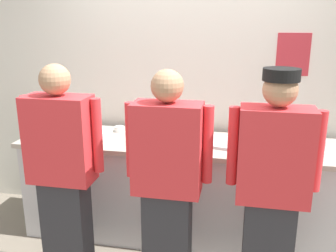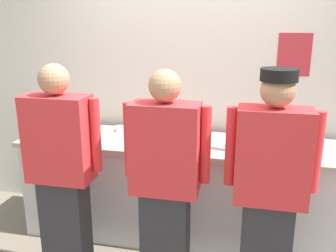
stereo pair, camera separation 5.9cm
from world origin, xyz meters
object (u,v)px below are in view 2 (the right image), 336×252
(chef_near_left, at_px, (62,170))
(ramekin_red_sauce, at_px, (266,139))
(plate_stack_front, at_px, (153,131))
(ramekin_green_sauce, at_px, (177,143))
(ramekin_orange_sauce, at_px, (120,128))
(sheet_tray, at_px, (232,144))
(squeeze_bottle_primary, at_px, (175,131))
(chef_far_right, at_px, (270,188))
(deli_cup, at_px, (187,137))
(chef_center, at_px, (165,181))
(ramekin_yellow_sauce, at_px, (68,129))
(plate_stack_rear, at_px, (100,134))
(mixing_bowl_steel, at_px, (305,145))

(chef_near_left, distance_m, ramekin_red_sauce, 1.70)
(plate_stack_front, height_order, ramekin_green_sauce, plate_stack_front)
(plate_stack_front, distance_m, ramekin_orange_sauce, 0.35)
(sheet_tray, height_order, ramekin_orange_sauce, ramekin_orange_sauce)
(chef_near_left, relative_size, squeeze_bottle_primary, 8.58)
(chef_far_right, bearing_deg, chef_near_left, 179.86)
(sheet_tray, xyz_separation_m, deli_cup, (-0.38, 0.03, 0.03))
(chef_center, height_order, ramekin_red_sauce, chef_center)
(squeeze_bottle_primary, distance_m, ramekin_green_sauce, 0.13)
(squeeze_bottle_primary, height_order, ramekin_yellow_sauce, squeeze_bottle_primary)
(ramekin_red_sauce, relative_size, deli_cup, 1.00)
(ramekin_red_sauce, height_order, deli_cup, deli_cup)
(plate_stack_front, bearing_deg, chef_far_right, -39.30)
(plate_stack_rear, xyz_separation_m, mixing_bowl_steel, (1.73, 0.03, 0.02))
(sheet_tray, bearing_deg, ramekin_orange_sauce, 169.47)
(squeeze_bottle_primary, relative_size, deli_cup, 2.10)
(plate_stack_rear, xyz_separation_m, ramekin_orange_sauce, (0.11, 0.23, -0.01))
(mixing_bowl_steel, distance_m, squeeze_bottle_primary, 1.06)
(plate_stack_front, distance_m, sheet_tray, 0.72)
(sheet_tray, distance_m, squeeze_bottle_primary, 0.49)
(chef_far_right, height_order, squeeze_bottle_primary, chef_far_right)
(plate_stack_front, bearing_deg, ramekin_green_sauce, -37.53)
(mixing_bowl_steel, bearing_deg, ramekin_red_sauce, 147.33)
(ramekin_yellow_sauce, distance_m, ramekin_green_sauce, 1.09)
(chef_far_right, height_order, ramekin_orange_sauce, chef_far_right)
(chef_center, bearing_deg, chef_near_left, 179.01)
(plate_stack_rear, height_order, squeeze_bottle_primary, squeeze_bottle_primary)
(mixing_bowl_steel, relative_size, ramekin_red_sauce, 3.42)
(sheet_tray, relative_size, squeeze_bottle_primary, 2.49)
(ramekin_red_sauce, bearing_deg, ramekin_yellow_sauce, -177.15)
(ramekin_green_sauce, xyz_separation_m, deli_cup, (0.07, 0.12, 0.02))
(ramekin_red_sauce, height_order, ramekin_orange_sauce, ramekin_orange_sauce)
(chef_center, height_order, chef_far_right, chef_far_right)
(chef_center, distance_m, deli_cup, 0.74)
(mixing_bowl_steel, height_order, ramekin_orange_sauce, mixing_bowl_steel)
(chef_far_right, distance_m, sheet_tray, 0.75)
(chef_center, xyz_separation_m, squeeze_bottle_primary, (-0.08, 0.72, 0.14))
(chef_near_left, xyz_separation_m, plate_stack_rear, (0.03, 0.65, 0.08))
(chef_far_right, distance_m, ramekin_orange_sauce, 1.60)
(mixing_bowl_steel, distance_m, sheet_tray, 0.57)
(chef_near_left, xyz_separation_m, ramekin_yellow_sauce, (-0.34, 0.78, 0.06))
(mixing_bowl_steel, relative_size, squeeze_bottle_primary, 1.63)
(chef_near_left, relative_size, chef_far_right, 1.00)
(squeeze_bottle_primary, xyz_separation_m, deli_cup, (0.11, 0.01, -0.05))
(sheet_tray, relative_size, ramekin_green_sauce, 4.76)
(plate_stack_rear, relative_size, deli_cup, 2.61)
(sheet_tray, relative_size, ramekin_yellow_sauce, 5.22)
(chef_far_right, xyz_separation_m, ramekin_yellow_sauce, (-1.80, 0.78, 0.05))
(ramekin_yellow_sauce, height_order, deli_cup, deli_cup)
(ramekin_yellow_sauce, bearing_deg, squeeze_bottle_primary, -3.97)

